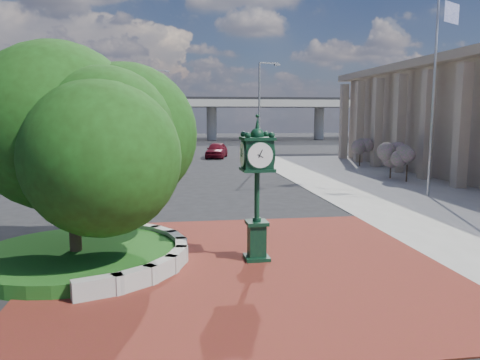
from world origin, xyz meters
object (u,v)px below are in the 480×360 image
Objects in this scene: parked_car at (217,150)px; street_lamp_far at (155,104)px; flagpole_b at (433,96)px; post_clock at (257,183)px; street_lamp_near at (262,106)px.

parked_car is 12.88m from street_lamp_far.
flagpole_b reaches higher than street_lamp_far.
parked_car is at bearing -55.99° from street_lamp_far.
street_lamp_far reaches higher than post_clock.
post_clock is at bearing -79.24° from parked_car.
flagpole_b is 1.20× the size of street_lamp_near.
post_clock is at bearing -84.21° from street_lamp_far.
street_lamp_near is (3.05, -9.18, 4.43)m from parked_car.
flagpole_b is at bearing 41.10° from post_clock.
post_clock is at bearing -101.07° from street_lamp_near.
flagpole_b is at bearing -55.33° from parked_car.
street_lamp_near is at bearing -57.53° from parked_car.
post_clock reaches higher than parked_car.
post_clock is 0.41× the size of flagpole_b.
street_lamp_near is at bearing -63.01° from street_lamp_far.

